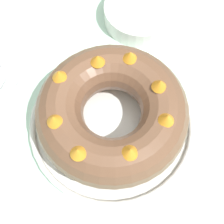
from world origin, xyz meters
The scene contains 5 objects.
ground_plane centered at (0.00, 0.00, 0.00)m, with size 8.00×8.00×0.00m, color gray.
dining_table centered at (0.00, 0.00, 0.66)m, with size 1.15×1.14×0.76m.
serving_dish centered at (0.00, 0.03, 0.77)m, with size 0.32×0.32×0.02m.
bundt_cake centered at (0.00, 0.03, 0.82)m, with size 0.28×0.28×0.10m.
side_bowl centered at (-0.03, 0.31, 0.78)m, with size 0.17×0.17×0.04m, color white.
Camera 1 is at (0.08, -0.19, 1.34)m, focal length 50.00 mm.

